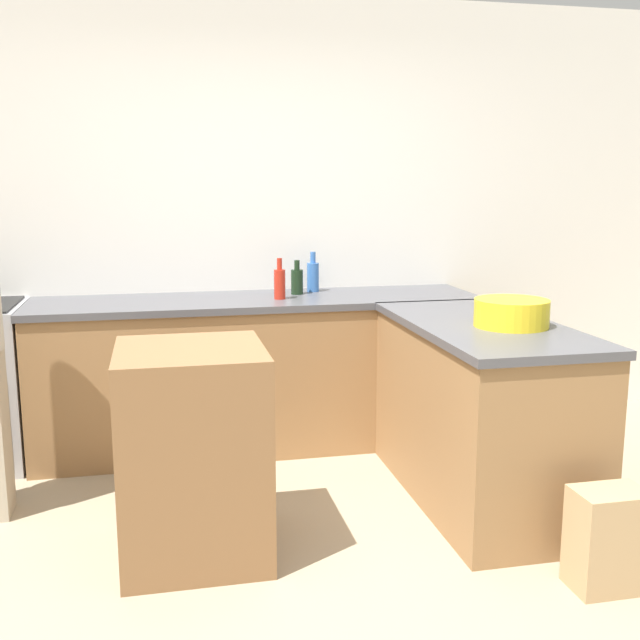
# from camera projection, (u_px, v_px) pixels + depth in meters

# --- Properties ---
(ground_plane) EXTENTS (14.00, 14.00, 0.00)m
(ground_plane) POSITION_uv_depth(u_px,v_px,m) (320.00, 592.00, 2.92)
(ground_plane) COLOR tan
(wall_back) EXTENTS (8.00, 0.06, 2.70)m
(wall_back) POSITION_uv_depth(u_px,v_px,m) (249.00, 219.00, 4.69)
(wall_back) COLOR white
(wall_back) RESTS_ON ground_plane
(counter_back) EXTENTS (2.64, 0.68, 0.90)m
(counter_back) POSITION_uv_depth(u_px,v_px,m) (259.00, 371.00, 4.51)
(counter_back) COLOR olive
(counter_back) RESTS_ON ground_plane
(counter_peninsula) EXTENTS (0.69, 1.42, 0.90)m
(counter_peninsula) POSITION_uv_depth(u_px,v_px,m) (480.00, 411.00, 3.73)
(counter_peninsula) COLOR olive
(counter_peninsula) RESTS_ON ground_plane
(island_table) EXTENTS (0.61, 0.63, 0.90)m
(island_table) POSITION_uv_depth(u_px,v_px,m) (193.00, 452.00, 3.16)
(island_table) COLOR brown
(island_table) RESTS_ON ground_plane
(mixing_bowl) EXTENTS (0.35, 0.35, 0.13)m
(mixing_bowl) POSITION_uv_depth(u_px,v_px,m) (511.00, 313.00, 3.54)
(mixing_bowl) COLOR yellow
(mixing_bowl) RESTS_ON counter_peninsula
(hot_sauce_bottle) EXTENTS (0.07, 0.07, 0.24)m
(hot_sauce_bottle) POSITION_uv_depth(u_px,v_px,m) (280.00, 283.00, 4.36)
(hot_sauce_bottle) COLOR red
(hot_sauce_bottle) RESTS_ON counter_back
(wine_bottle_dark) EXTENTS (0.07, 0.07, 0.21)m
(wine_bottle_dark) POSITION_uv_depth(u_px,v_px,m) (297.00, 281.00, 4.55)
(wine_bottle_dark) COLOR black
(wine_bottle_dark) RESTS_ON counter_back
(water_bottle_blue) EXTENTS (0.07, 0.07, 0.25)m
(water_bottle_blue) POSITION_uv_depth(u_px,v_px,m) (313.00, 276.00, 4.66)
(water_bottle_blue) COLOR #386BB7
(water_bottle_blue) RESTS_ON counter_back
(paper_bag) EXTENTS (0.28, 0.20, 0.41)m
(paper_bag) POSITION_uv_depth(u_px,v_px,m) (608.00, 539.00, 2.92)
(paper_bag) COLOR tan
(paper_bag) RESTS_ON ground_plane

